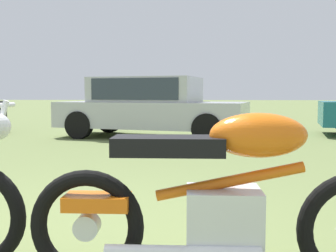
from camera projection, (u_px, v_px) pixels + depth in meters
motorcycle_orange at (225, 199)px, 2.16m from camera, size 2.10×0.64×1.02m
car_silver at (149, 104)px, 9.53m from camera, size 4.71×2.75×1.43m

